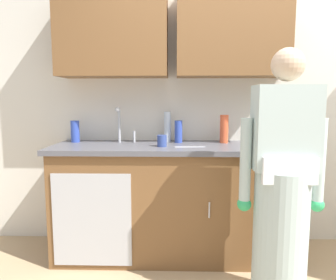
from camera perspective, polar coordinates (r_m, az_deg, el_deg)
The scene contains 13 objects.
kitchen_wall_with_uppers at distance 2.93m, azimuth 8.98°, elevation 10.34°, with size 4.80×0.44×2.70m.
counter_cabinet at distance 2.75m, azimuth 0.59°, elevation -11.05°, with size 1.90×0.62×0.90m.
countertop at distance 2.64m, azimuth 0.67°, elevation -1.31°, with size 1.96×0.66×0.04m, color #595960.
sink at distance 2.69m, azimuth -8.35°, elevation -1.12°, with size 0.50×0.36×0.35m.
person_at_sink at distance 2.16m, azimuth 19.63°, elevation -9.89°, with size 0.55×0.34×1.62m.
bottle_dish_liquid at distance 2.79m, azimuth 9.98°, elevation 1.96°, with size 0.07×0.07×0.24m, color #E05933.
bottle_soap at distance 2.92m, azimuth 18.27°, elevation 1.46°, with size 0.07×0.07×0.19m, color #2D8C4C.
bottle_water_tall at distance 2.77m, azimuth 1.88°, elevation 1.50°, with size 0.07×0.07×0.19m, color #334CB2.
bottle_cleaner_spray at distance 2.91m, azimuth -16.22°, elevation 1.48°, with size 0.08×0.08×0.19m, color #334CB2.
bottle_water_short at distance 2.81m, azimuth -0.09°, elevation 2.35°, with size 0.06×0.06×0.27m, color silver.
cup_by_sink at distance 2.54m, azimuth -1.09°, elevation -0.15°, with size 0.08×0.08×0.09m, color #33478C.
knife_on_counter at distance 2.52m, azimuth 3.92°, elevation -1.22°, with size 0.24×0.02×0.01m, color silver.
sponge at distance 2.65m, azimuth 18.01°, elevation -0.89°, with size 0.11×0.07×0.03m, color #4CBF4C.
Camera 1 is at (-0.51, -1.91, 1.32)m, focal length 34.18 mm.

